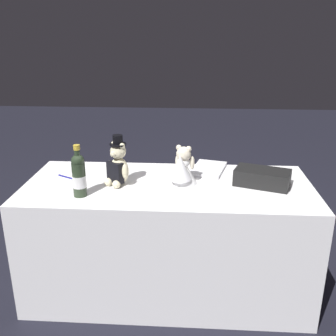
{
  "coord_description": "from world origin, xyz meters",
  "views": [
    {
      "loc": [
        0.14,
        -2.13,
        1.59
      ],
      "look_at": [
        0.0,
        0.0,
        0.82
      ],
      "focal_mm": 41.69,
      "sensor_mm": 36.0,
      "label": 1
    }
  ],
  "objects": [
    {
      "name": "ground_plane",
      "position": [
        0.0,
        0.0,
        0.0
      ],
      "size": [
        12.0,
        12.0,
        0.0
      ],
      "primitive_type": "plane",
      "color": "black"
    },
    {
      "name": "reception_table",
      "position": [
        0.0,
        0.0,
        0.36
      ],
      "size": [
        1.69,
        0.74,
        0.72
      ],
      "primitive_type": "cube",
      "color": "white",
      "rests_on": "ground_plane"
    },
    {
      "name": "teddy_bear_groom",
      "position": [
        -0.29,
        -0.03,
        0.84
      ],
      "size": [
        0.14,
        0.14,
        0.3
      ],
      "color": "beige",
      "rests_on": "reception_table"
    },
    {
      "name": "teddy_bear_bride",
      "position": [
        0.08,
        0.0,
        0.82
      ],
      "size": [
        0.18,
        0.22,
        0.23
      ],
      "color": "white",
      "rests_on": "reception_table"
    },
    {
      "name": "champagne_bottle",
      "position": [
        -0.47,
        -0.2,
        0.84
      ],
      "size": [
        0.07,
        0.07,
        0.29
      ],
      "color": "#2A3825",
      "rests_on": "reception_table"
    },
    {
      "name": "signing_pen",
      "position": [
        -0.64,
        0.07,
        0.72
      ],
      "size": [
        0.12,
        0.07,
        0.01
      ],
      "color": "navy",
      "rests_on": "reception_table"
    },
    {
      "name": "gift_case_black",
      "position": [
        0.55,
        0.02,
        0.77
      ],
      "size": [
        0.35,
        0.26,
        0.1
      ],
      "color": "black",
      "rests_on": "reception_table"
    },
    {
      "name": "guestbook",
      "position": [
        0.25,
        0.25,
        0.73
      ],
      "size": [
        0.26,
        0.34,
        0.02
      ],
      "primitive_type": "cube",
      "rotation": [
        0.0,
        0.0,
        -0.25
      ],
      "color": "white",
      "rests_on": "reception_table"
    }
  ]
}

